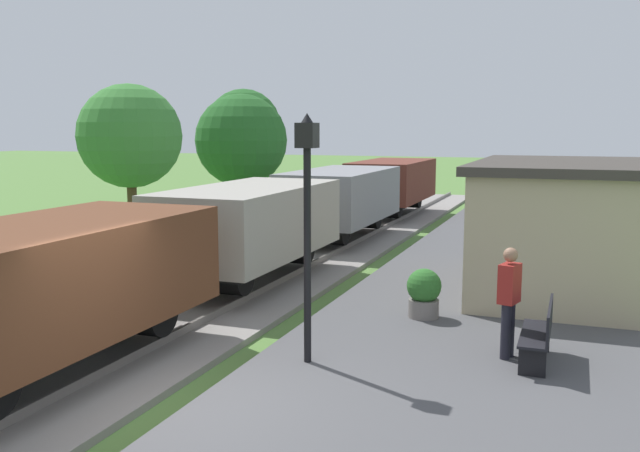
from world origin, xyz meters
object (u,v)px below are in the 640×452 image
(potted_planter, at_px, (424,292))
(tree_trackside_far, at_px, (130,137))
(bench_down_platform, at_px, (559,233))
(tree_field_distant, at_px, (244,127))
(lamp_post_near, at_px, (307,193))
(tree_field_left, at_px, (241,141))
(bench_near_hut, at_px, (541,333))
(person_waiting, at_px, (509,298))
(freight_train, at_px, (303,212))
(station_hut, at_px, (559,225))

(potted_planter, xyz_separation_m, tree_trackside_far, (-9.70, 4.65, 2.75))
(bench_down_platform, relative_size, tree_field_distant, 0.27)
(potted_planter, relative_size, lamp_post_near, 0.25)
(lamp_post_near, relative_size, tree_field_left, 0.75)
(bench_near_hut, height_order, person_waiting, person_waiting)
(tree_field_distant, bearing_deg, person_waiting, -52.99)
(lamp_post_near, xyz_separation_m, tree_field_distant, (-10.62, 19.03, 0.96))
(freight_train, height_order, tree_field_distant, tree_field_distant)
(bench_near_hut, bearing_deg, lamp_post_near, -160.74)
(station_hut, relative_size, lamp_post_near, 1.57)
(tree_field_left, bearing_deg, station_hut, -31.69)
(bench_down_platform, relative_size, tree_field_left, 0.30)
(bench_down_platform, bearing_deg, potted_planter, -104.27)
(potted_planter, bearing_deg, tree_field_distant, 126.25)
(person_waiting, distance_m, tree_trackside_far, 13.26)
(freight_train, bearing_deg, person_waiting, -48.89)
(potted_planter, relative_size, tree_field_left, 0.19)
(person_waiting, distance_m, tree_field_distant, 22.42)
(lamp_post_near, relative_size, tree_trackside_far, 0.74)
(bench_down_platform, relative_size, person_waiting, 0.88)
(person_waiting, distance_m, lamp_post_near, 3.46)
(bench_near_hut, relative_size, tree_field_distant, 0.27)
(person_waiting, xyz_separation_m, tree_field_left, (-10.50, 11.81, 2.09))
(freight_train, bearing_deg, bench_near_hut, -47.18)
(freight_train, relative_size, person_waiting, 15.20)
(station_hut, height_order, potted_planter, station_hut)
(person_waiting, relative_size, tree_field_distant, 0.31)
(station_hut, distance_m, tree_field_left, 13.09)
(freight_train, relative_size, lamp_post_near, 7.03)
(freight_train, height_order, potted_planter, freight_train)
(potted_planter, height_order, lamp_post_near, lamp_post_near)
(tree_trackside_far, distance_m, tree_field_distant, 11.54)
(bench_down_platform, xyz_separation_m, potted_planter, (-2.15, -8.47, 0.00))
(bench_down_platform, height_order, tree_field_distant, tree_field_distant)
(bench_down_platform, relative_size, lamp_post_near, 0.41)
(station_hut, xyz_separation_m, potted_planter, (-2.23, -3.21, -0.93))
(freight_train, distance_m, tree_field_left, 6.58)
(bench_near_hut, relative_size, potted_planter, 1.64)
(station_hut, distance_m, tree_trackside_far, 12.16)
(person_waiting, xyz_separation_m, tree_field_distant, (-13.40, 17.78, 2.58))
(station_hut, height_order, tree_field_distant, tree_field_distant)
(potted_planter, bearing_deg, station_hut, 55.22)
(station_hut, bearing_deg, freight_train, 162.34)
(lamp_post_near, distance_m, tree_field_distant, 21.81)
(bench_near_hut, distance_m, tree_field_distant, 22.85)
(station_hut, xyz_separation_m, tree_field_distant, (-13.96, 12.80, 2.11))
(lamp_post_near, bearing_deg, tree_trackside_far, 138.23)
(potted_planter, bearing_deg, tree_field_left, 131.34)
(bench_near_hut, bearing_deg, freight_train, 132.82)
(bench_near_hut, xyz_separation_m, lamp_post_near, (-3.27, -1.14, 2.08))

